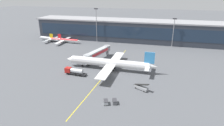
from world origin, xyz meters
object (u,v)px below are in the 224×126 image
fuel_tanker (74,71)px  belt_loader (141,87)px  baggage_cart_0 (106,102)px  main_airliner (110,63)px  baggage_cart_1 (115,101)px  commuter_jet_far (64,40)px  commuter_jet_near (51,39)px

fuel_tanker → belt_loader: bearing=-11.7°
fuel_tanker → baggage_cart_0: 30.17m
main_airliner → belt_loader: 25.18m
main_airliner → fuel_tanker: 18.19m
fuel_tanker → belt_loader: (32.96, -6.85, -0.76)m
fuel_tanker → baggage_cart_1: 31.69m
commuter_jet_far → commuter_jet_near: (-12.58, 1.46, 0.03)m
main_airliner → belt_loader: main_airliner is taller
commuter_jet_near → commuter_jet_far: bearing=-6.6°
main_airliner → commuter_jet_far: size_ratio=1.75×
baggage_cart_1 → commuter_jet_far: (-58.27, 73.07, 1.35)m
baggage_cart_0 → baggage_cart_1: size_ratio=1.00×
belt_loader → baggage_cart_0: (-11.05, -13.88, -0.21)m
fuel_tanker → baggage_cart_0: size_ratio=3.62×
belt_loader → baggage_cart_1: size_ratio=2.20×
fuel_tanker → commuter_jet_near: commuter_jet_near is taller
main_airliner → commuter_jet_near: 75.37m
commuter_jet_far → commuter_jet_near: commuter_jet_near is taller
belt_loader → baggage_cart_0: bearing=-128.5°
belt_loader → commuter_jet_near: (-78.92, 61.80, 1.17)m
baggage_cart_0 → baggage_cart_1: 3.20m
belt_loader → commuter_jet_far: (-66.34, 60.34, 1.14)m
baggage_cart_0 → commuter_jet_far: size_ratio=0.11×
baggage_cart_0 → commuter_jet_far: (-55.28, 74.22, 1.35)m
fuel_tanker → baggage_cart_0: bearing=-43.4°
baggage_cart_1 → commuter_jet_far: bearing=128.6°
belt_loader → commuter_jet_far: bearing=137.7°
fuel_tanker → commuter_jet_far: bearing=122.0°
belt_loader → commuter_jet_far: commuter_jet_far is taller
baggage_cart_1 → commuter_jet_near: (-70.86, 74.53, 1.38)m
main_airliner → commuter_jet_far: bearing=138.2°
fuel_tanker → commuter_jet_far: (-33.38, 53.49, 0.38)m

